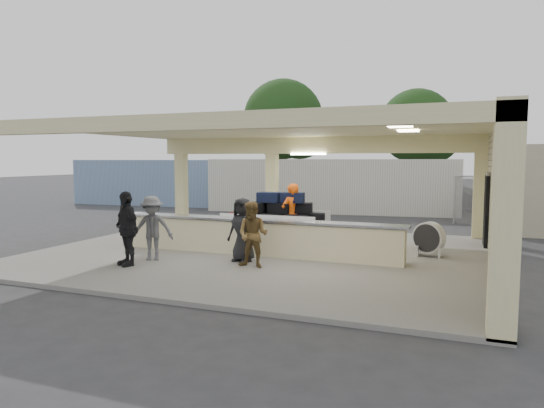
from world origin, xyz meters
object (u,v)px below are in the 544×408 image
at_px(car_dark, 459,198).
at_px(container_white, 330,186).
at_px(luggage_cart, 276,218).
at_px(passenger_c, 152,228).
at_px(drum_fan, 429,238).
at_px(container_blue, 159,182).
at_px(passenger_d, 242,230).
at_px(baggage_handler, 292,216).
at_px(passenger_b, 127,228).
at_px(passenger_a, 253,235).
at_px(baggage_counter, 254,237).

relative_size(car_dark, container_white, 0.31).
height_order(luggage_cart, passenger_c, passenger_c).
xyz_separation_m(luggage_cart, drum_fan, (4.25, 0.32, -0.38)).
height_order(car_dark, container_white, container_white).
bearing_deg(passenger_c, container_blue, 98.29).
distance_m(luggage_cart, passenger_d, 2.05).
bearing_deg(container_blue, baggage_handler, -46.43).
bearing_deg(passenger_b, baggage_handler, 76.79).
xyz_separation_m(baggage_handler, container_white, (-1.69, 11.07, 0.30)).
relative_size(passenger_a, passenger_c, 0.96).
bearing_deg(drum_fan, baggage_handler, -151.96).
bearing_deg(passenger_d, drum_fan, 40.43).
relative_size(luggage_cart, passenger_d, 1.73).
relative_size(luggage_cart, container_white, 0.23).
xyz_separation_m(passenger_d, container_blue, (-11.65, 13.44, 0.42)).
height_order(car_dark, container_blue, container_blue).
xyz_separation_m(container_white, container_blue, (-10.58, 0.31, -0.02)).
xyz_separation_m(passenger_b, container_blue, (-9.21, 14.88, 0.32)).
distance_m(luggage_cart, drum_fan, 4.28).
bearing_deg(passenger_d, car_dark, 84.67).
relative_size(passenger_a, passenger_d, 0.98).
relative_size(drum_fan, passenger_b, 0.51).
height_order(luggage_cart, container_blue, container_blue).
relative_size(baggage_handler, car_dark, 0.49).
xyz_separation_m(passenger_c, container_white, (1.17, 13.81, 0.42)).
xyz_separation_m(baggage_counter, drum_fan, (4.46, 1.44, 0.01)).
bearing_deg(baggage_counter, drum_fan, 17.92).
bearing_deg(baggage_handler, passenger_a, 32.32).
bearing_deg(baggage_handler, passenger_d, 17.64).
relative_size(container_white, container_blue, 1.22).
relative_size(drum_fan, passenger_d, 0.57).
distance_m(passenger_b, passenger_d, 2.83).
height_order(drum_fan, passenger_b, passenger_b).
bearing_deg(passenger_d, passenger_a, -33.77).
height_order(container_white, container_blue, container_white).
relative_size(drum_fan, container_white, 0.07).
bearing_deg(car_dark, baggage_handler, -174.29).
xyz_separation_m(drum_fan, passenger_a, (-3.85, -2.91, 0.30)).
height_order(drum_fan, car_dark, car_dark).
bearing_deg(container_white, luggage_cart, -89.62).
distance_m(passenger_c, container_white, 13.86).
distance_m(container_white, container_blue, 10.58).
xyz_separation_m(baggage_counter, baggage_handler, (0.70, 1.13, 0.46)).
bearing_deg(passenger_a, luggage_cart, 99.05).
height_order(baggage_counter, drum_fan, baggage_counter).
bearing_deg(luggage_cart, passenger_c, -131.33).
bearing_deg(passenger_c, passenger_a, -22.56).
xyz_separation_m(car_dark, container_white, (-6.16, -3.16, 0.71)).
relative_size(passenger_b, car_dark, 0.47).
bearing_deg(passenger_a, passenger_c, -176.92).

